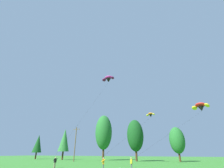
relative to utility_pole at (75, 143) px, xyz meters
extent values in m
cylinder|color=#472D19|center=(-24.99, 10.19, -3.86)|extent=(0.54, 0.54, 2.38)
cone|color=#144719|center=(-24.99, 10.19, 0.73)|extent=(3.62, 3.62, 6.78)
cylinder|color=#472D19|center=(-10.40, 8.17, -3.67)|extent=(0.57, 0.57, 2.75)
cone|color=#2D7033|center=(-10.40, 8.17, 1.61)|extent=(3.92, 3.92, 7.82)
cylinder|color=#472D19|center=(4.68, 10.04, -3.18)|extent=(0.66, 0.66, 3.73)
ellipsoid|color=#236628|center=(4.68, 10.04, 4.00)|extent=(5.82, 5.82, 11.69)
cylinder|color=#472D19|center=(16.55, 7.83, -3.54)|extent=(0.60, 0.60, 3.02)
ellipsoid|color=#144719|center=(16.55, 7.83, 2.27)|extent=(5.05, 5.05, 9.46)
cylinder|color=#472D19|center=(28.47, 10.07, -3.86)|extent=(0.54, 0.54, 2.37)
ellipsoid|color=#236628|center=(28.47, 10.07, 0.69)|extent=(4.35, 4.35, 7.41)
cylinder|color=brown|center=(0.00, 0.00, -0.26)|extent=(0.26, 0.26, 9.57)
cube|color=brown|center=(0.00, 0.00, 3.92)|extent=(2.20, 0.14, 0.14)
cylinder|color=gray|center=(9.23, -19.05, -4.63)|extent=(0.15, 0.15, 0.84)
cylinder|color=gray|center=(9.27, -18.86, -4.63)|extent=(0.15, 0.15, 0.84)
cube|color=black|center=(9.25, -18.96, -3.91)|extent=(0.30, 0.41, 0.60)
sphere|color=tan|center=(9.25, -18.96, -3.47)|extent=(0.22, 0.22, 0.22)
cylinder|color=black|center=(9.21, -19.19, -3.75)|extent=(0.53, 0.17, 0.35)
cylinder|color=black|center=(9.29, -18.72, -3.75)|extent=(0.53, 0.17, 0.35)
cylinder|color=#4C4C51|center=(18.46, -19.96, -4.63)|extent=(0.18, 0.18, 0.84)
cylinder|color=#4C4C51|center=(18.36, -19.79, -4.63)|extent=(0.18, 0.18, 0.84)
cube|color=orange|center=(18.41, -19.88, -3.91)|extent=(0.40, 0.45, 0.60)
sphere|color=tan|center=(18.41, -19.88, -3.47)|extent=(0.22, 0.22, 0.22)
cylinder|color=orange|center=(18.53, -20.09, -3.75)|extent=(0.50, 0.34, 0.35)
cylinder|color=orange|center=(18.28, -19.67, -3.75)|extent=(0.50, 0.34, 0.35)
cylinder|color=#4C4C51|center=(21.90, -17.76, -4.63)|extent=(0.18, 0.18, 0.84)
cylinder|color=#4C4C51|center=(21.80, -17.59, -4.63)|extent=(0.18, 0.18, 0.84)
cube|color=yellow|center=(21.85, -17.67, -3.91)|extent=(0.40, 0.45, 0.60)
sphere|color=tan|center=(21.85, -17.67, -3.47)|extent=(0.22, 0.22, 0.22)
cylinder|color=yellow|center=(21.97, -17.88, -3.88)|extent=(0.21, 0.17, 0.57)
cylinder|color=yellow|center=(21.73, -17.46, -3.88)|extent=(0.21, 0.17, 0.57)
ellipsoid|color=#D12893|center=(13.44, -6.84, 16.18)|extent=(2.32, 1.68, 1.02)
ellipsoid|color=#66144C|center=(14.76, -7.06, 15.80)|extent=(1.18, 1.29, 1.21)
ellipsoid|color=#66144C|center=(12.12, -6.63, 15.80)|extent=(1.39, 1.31, 1.21)
cone|color=black|center=(13.46, -6.73, 15.35)|extent=(1.38, 1.38, 1.03)
cylinder|color=black|center=(11.18, -12.81, 5.71)|extent=(4.57, 12.19, 18.27)
ellipsoid|color=orange|center=(23.12, -1.68, 6.43)|extent=(1.54, 1.21, 0.68)
ellipsoid|color=yellow|center=(23.92, -1.94, 6.19)|extent=(0.81, 0.87, 0.79)
ellipsoid|color=yellow|center=(22.32, -1.41, 6.19)|extent=(0.91, 0.87, 0.79)
cone|color=black|center=(23.14, -1.60, 5.91)|extent=(0.95, 0.95, 0.65)
cylinder|color=black|center=(20.62, -10.83, 1.08)|extent=(5.05, 18.46, 9.02)
ellipsoid|color=red|center=(34.44, -3.72, 6.99)|extent=(2.70, 2.54, 1.21)
ellipsoid|color=yellow|center=(35.59, -4.46, 6.61)|extent=(1.56, 1.70, 1.37)
ellipsoid|color=yellow|center=(33.29, -2.98, 6.61)|extent=(1.64, 1.69, 1.37)
cone|color=black|center=(34.52, -3.59, 6.15)|extent=(1.69, 1.69, 1.05)
cylinder|color=black|center=(28.11, -10.68, 0.88)|extent=(12.84, 14.18, 9.49)
camera|label=1|loc=(28.50, -42.05, -2.74)|focal=24.91mm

